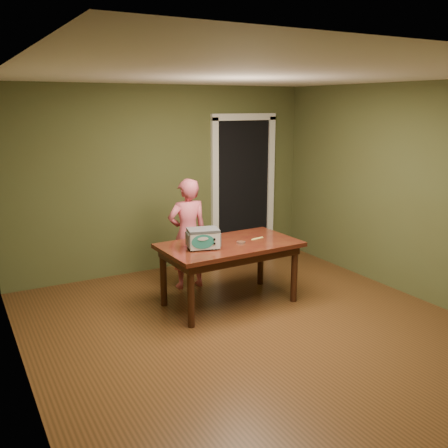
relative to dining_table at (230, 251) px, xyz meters
name	(u,v)px	position (x,y,z in m)	size (l,w,h in m)	color
floor	(259,333)	(-0.13, -0.86, -0.65)	(5.00, 5.00, 0.00)	brown
room_shell	(262,171)	(-0.13, -0.86, 1.06)	(4.52, 5.02, 2.61)	#48502B
doorway	(233,186)	(1.17, 1.92, 0.41)	(1.10, 0.66, 2.25)	black
dining_table	(230,251)	(0.00, 0.00, 0.00)	(1.63, 0.96, 0.75)	#3B100D
toy_oven	(203,238)	(-0.37, -0.04, 0.22)	(0.41, 0.32, 0.23)	#4C4F54
baking_pan	(241,242)	(0.11, -0.07, 0.11)	(0.10, 0.10, 0.02)	silver
spatula	(257,238)	(0.39, 0.01, 0.10)	(0.18, 0.03, 0.01)	#E8E565
child	(188,234)	(-0.19, 0.75, 0.07)	(0.52, 0.34, 1.43)	#D35768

